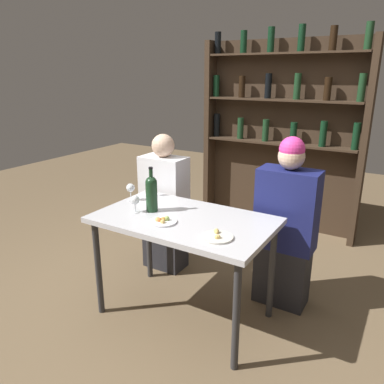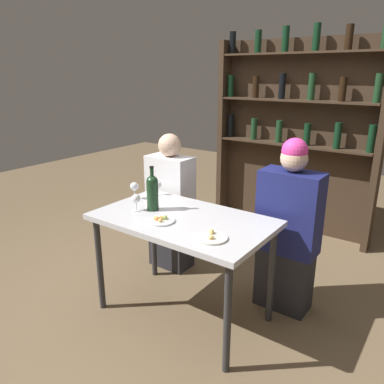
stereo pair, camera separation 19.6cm
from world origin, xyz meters
name	(u,v)px [view 1 (the left image)]	position (x,y,z in m)	size (l,w,h in m)	color
ground_plane	(184,313)	(0.00, 0.00, 0.00)	(10.00, 10.00, 0.00)	brown
dining_table	(184,228)	(0.00, 0.00, 0.67)	(1.18, 0.70, 0.74)	silver
wine_rack_wall	(281,128)	(0.00, 1.92, 1.10)	(1.71, 0.21, 2.10)	#38281C
wine_bottle	(152,192)	(-0.26, -0.01, 0.88)	(0.08, 0.08, 0.31)	#19381E
wine_glass_0	(154,186)	(-0.45, 0.27, 0.82)	(0.06, 0.06, 0.11)	silver
wine_glass_1	(130,188)	(-0.53, 0.09, 0.84)	(0.06, 0.06, 0.13)	silver
wine_glass_2	(135,201)	(-0.34, -0.08, 0.83)	(0.06, 0.06, 0.12)	silver
food_plate_0	(217,237)	(0.34, -0.17, 0.75)	(0.19, 0.19, 0.04)	silver
food_plate_1	(163,221)	(-0.07, -0.14, 0.75)	(0.18, 0.18, 0.04)	white
seated_person_left	(165,207)	(-0.52, 0.51, 0.56)	(0.38, 0.22, 1.19)	#26262B
seated_person_right	(285,229)	(0.54, 0.51, 0.60)	(0.42, 0.22, 1.26)	#26262B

